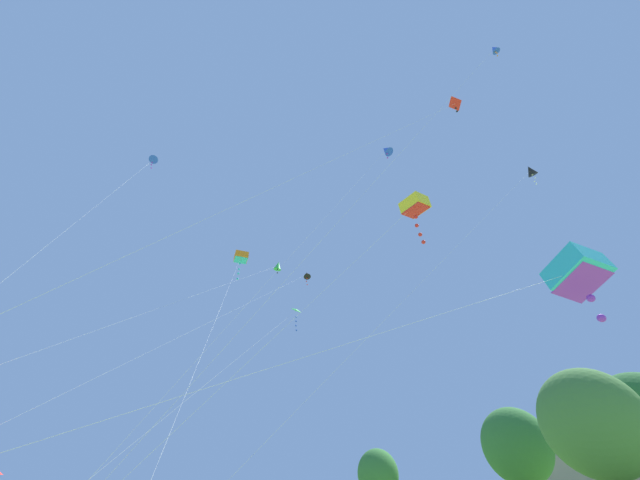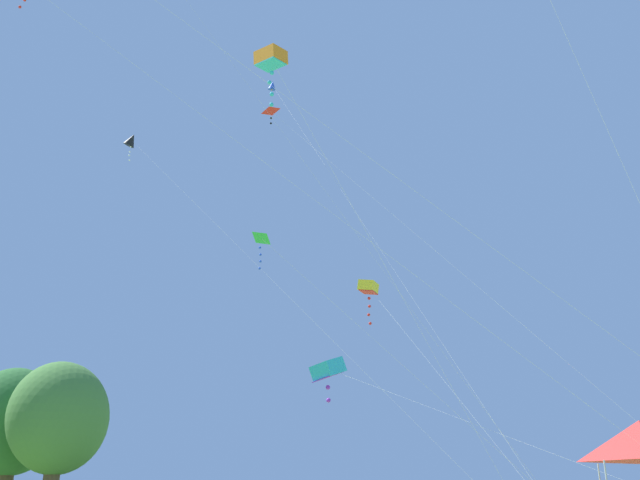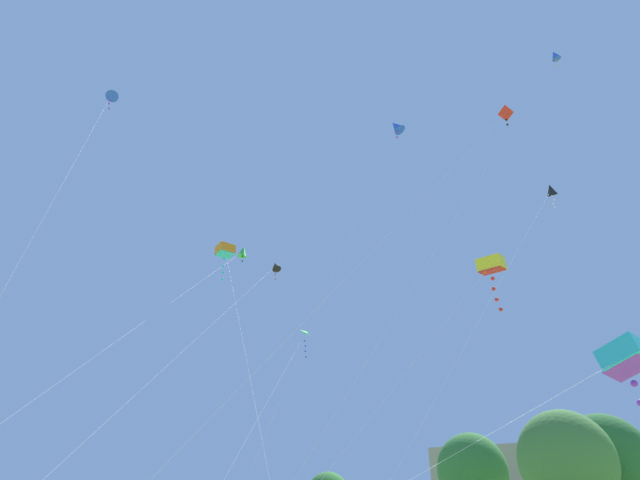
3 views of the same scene
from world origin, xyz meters
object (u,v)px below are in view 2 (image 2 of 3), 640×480
Objects in this scene: kite_orange_box_2 at (271,60)px; kite_red_delta_8 at (274,114)px; kite_black_diamond_0 at (132,141)px; kite_blue_diamond_3 at (273,87)px; kite_green_delta_4 at (265,244)px; kite_yellow_box_6 at (368,288)px; kite_cyan_box_9 at (328,370)px.

kite_orange_box_2 is 0.69× the size of kite_red_delta_8.
kite_black_diamond_0 is 1.02× the size of kite_red_delta_8.
kite_orange_box_2 is 23.79m from kite_blue_diamond_3.
kite_orange_box_2 is at bearing -158.71° from kite_green_delta_4.
kite_blue_diamond_3 is at bearing 22.24° from kite_red_delta_8.
kite_green_delta_4 is 0.98× the size of kite_yellow_box_6.
kite_orange_box_2 reaches higher than kite_green_delta_4.
kite_red_delta_8 reaches higher than kite_yellow_box_6.
kite_black_diamond_0 is at bearing 96.52° from kite_cyan_box_9.
kite_blue_diamond_3 reaches higher than kite_black_diamond_0.
kite_cyan_box_9 is (1.52, -13.31, -15.86)m from kite_black_diamond_0.
kite_cyan_box_9 is (3.78, 3.28, -3.52)m from kite_yellow_box_6.
kite_yellow_box_6 is (-2.26, -16.59, -12.34)m from kite_black_diamond_0.
kite_orange_box_2 is (-16.95, -16.40, -7.80)m from kite_black_diamond_0.
kite_red_delta_8 is (1.19, 5.98, 12.06)m from kite_yellow_box_6.
kite_cyan_box_9 is at bearing 40.99° from kite_yellow_box_6.
kite_blue_diamond_3 is at bearing 20.15° from kite_green_delta_4.
kite_green_delta_4 reaches higher than kite_cyan_box_9.
kite_yellow_box_6 is 6.12m from kite_cyan_box_9.
kite_red_delta_8 is (15.89, 5.78, 7.53)m from kite_orange_box_2.
kite_cyan_box_9 is (18.47, 3.09, -8.05)m from kite_orange_box_2.
kite_red_delta_8 is (-1.07, -10.62, -0.28)m from kite_black_diamond_0.
kite_orange_box_2 is 0.84× the size of kite_cyan_box_9.
kite_green_delta_4 is 17.65m from kite_red_delta_8.
kite_blue_diamond_3 is 20.31m from kite_cyan_box_9.
kite_cyan_box_9 is at bearing 9.50° from kite_orange_box_2.
kite_black_diamond_0 is 1.48× the size of kite_orange_box_2.
kite_yellow_box_6 is (10.19, -1.95, 0.81)m from kite_green_delta_4.
kite_yellow_box_6 reaches higher than kite_green_delta_4.
kite_orange_box_2 is 0.58× the size of kite_blue_diamond_3.
kite_red_delta_8 reaches higher than kite_green_delta_4.
kite_black_diamond_0 is 1.24× the size of kite_cyan_box_9.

